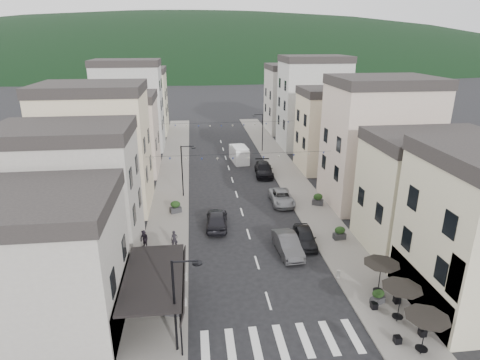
% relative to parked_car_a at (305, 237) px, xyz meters
% --- Properties ---
extents(sidewalk_left, '(4.00, 76.00, 0.12)m').
position_rel_parked_car_a_xyz_m(sidewalk_left, '(-12.10, 18.57, -0.69)').
color(sidewalk_left, slate).
rests_on(sidewalk_left, ground).
extents(sidewalk_right, '(4.00, 76.00, 0.12)m').
position_rel_parked_car_a_xyz_m(sidewalk_right, '(2.90, 18.57, -0.69)').
color(sidewalk_right, slate).
rests_on(sidewalk_right, ground).
extents(hill_backdrop, '(640.00, 360.00, 70.00)m').
position_rel_parked_car_a_xyz_m(hill_backdrop, '(-4.60, 286.57, -0.75)').
color(hill_backdrop, black).
rests_on(hill_backdrop, ground).
extents(boutique_building, '(12.00, 8.00, 8.00)m').
position_rel_parked_car_a_xyz_m(boutique_building, '(-20.10, -8.43, 3.25)').
color(boutique_building, '#A59F97').
rests_on(boutique_building, ground).
extents(boutique_awning, '(3.77, 7.50, 3.28)m').
position_rel_parked_car_a_xyz_m(boutique_awning, '(-11.85, -8.43, 2.37)').
color(boutique_awning, black).
rests_on(boutique_awning, ground).
extents(buildings_row_left, '(10.20, 54.16, 14.00)m').
position_rel_parked_car_a_xyz_m(buildings_row_left, '(-19.10, 24.32, 5.37)').
color(buildings_row_left, '#A59F97').
rests_on(buildings_row_left, ground).
extents(buildings_row_right, '(10.20, 54.16, 14.50)m').
position_rel_parked_car_a_xyz_m(buildings_row_right, '(9.90, 23.16, 5.57)').
color(buildings_row_right, beige).
rests_on(buildings_row_right, ground).
extents(cafe_terrace, '(2.50, 8.10, 2.53)m').
position_rel_parked_car_a_xyz_m(cafe_terrace, '(3.10, -10.63, 1.61)').
color(cafe_terrace, black).
rests_on(cafe_terrace, ground).
extents(streetlamp_left_near, '(1.70, 0.56, 6.00)m').
position_rel_parked_car_a_xyz_m(streetlamp_left_near, '(-10.42, -11.43, 2.95)').
color(streetlamp_left_near, black).
rests_on(streetlamp_left_near, ground).
extents(streetlamp_left_far, '(1.70, 0.56, 6.00)m').
position_rel_parked_car_a_xyz_m(streetlamp_left_far, '(-10.42, 12.57, 2.95)').
color(streetlamp_left_far, black).
rests_on(streetlamp_left_far, ground).
extents(streetlamp_right_far, '(1.70, 0.56, 6.00)m').
position_rel_parked_car_a_xyz_m(streetlamp_right_far, '(1.22, 30.57, 2.95)').
color(streetlamp_right_far, black).
rests_on(streetlamp_right_far, ground).
extents(bollards, '(11.66, 10.26, 0.60)m').
position_rel_parked_car_a_xyz_m(bollards, '(-4.60, -7.93, -0.33)').
color(bollards, gray).
rests_on(bollards, ground).
extents(bunting_near, '(19.00, 0.28, 0.62)m').
position_rel_parked_car_a_xyz_m(bunting_near, '(-4.60, 8.57, 4.91)').
color(bunting_near, black).
rests_on(bunting_near, ground).
extents(bunting_far, '(19.00, 0.28, 0.62)m').
position_rel_parked_car_a_xyz_m(bunting_far, '(-4.60, 24.57, 4.91)').
color(bunting_far, black).
rests_on(bunting_far, ground).
extents(parked_car_a, '(2.18, 4.54, 1.49)m').
position_rel_parked_car_a_xyz_m(parked_car_a, '(0.00, 0.00, 0.00)').
color(parked_car_a, black).
rests_on(parked_car_a, ground).
extents(parked_car_b, '(1.96, 4.86, 1.57)m').
position_rel_parked_car_a_xyz_m(parked_car_b, '(-1.80, -1.19, 0.04)').
color(parked_car_b, '#38383B').
rests_on(parked_car_b, ground).
extents(parked_car_c, '(2.35, 4.99, 1.38)m').
position_rel_parked_car_a_xyz_m(parked_car_c, '(0.00, 9.38, -0.06)').
color(parked_car_c, gray).
rests_on(parked_car_c, ground).
extents(parked_car_d, '(2.68, 5.64, 1.59)m').
position_rel_parked_car_a_xyz_m(parked_car_d, '(-0.29, 18.99, 0.05)').
color(parked_car_d, black).
rests_on(parked_car_d, ground).
extents(parked_car_e, '(2.35, 5.05, 1.67)m').
position_rel_parked_car_a_xyz_m(parked_car_e, '(-7.40, 4.35, 0.09)').
color(parked_car_e, black).
rests_on(parked_car_e, ground).
extents(delivery_van, '(2.50, 5.14, 2.38)m').
position_rel_parked_car_a_xyz_m(delivery_van, '(-2.79, 25.40, 0.42)').
color(delivery_van, white).
rests_on(delivery_van, ground).
extents(pedestrian_a, '(0.61, 0.42, 1.59)m').
position_rel_parked_car_a_xyz_m(pedestrian_a, '(-11.25, 0.56, 0.17)').
color(pedestrian_a, black).
rests_on(pedestrian_a, sidewalk_left).
extents(pedestrian_b, '(1.00, 0.99, 1.63)m').
position_rel_parked_car_a_xyz_m(pedestrian_b, '(-13.80, 0.85, 0.19)').
color(pedestrian_b, '#241E28').
rests_on(pedestrian_b, sidewalk_left).
extents(planter_la, '(1.13, 0.76, 1.17)m').
position_rel_parked_car_a_xyz_m(planter_la, '(-11.13, -8.21, -0.06)').
color(planter_la, '#2B2B2D').
rests_on(planter_la, sidewalk_left).
extents(planter_lb, '(1.29, 0.99, 1.28)m').
position_rel_parked_car_a_xyz_m(planter_lb, '(-11.41, 8.02, -0.01)').
color(planter_lb, '#2E2E30').
rests_on(planter_lb, sidewalk_left).
extents(planter_ra, '(1.08, 0.85, 1.07)m').
position_rel_parked_car_a_xyz_m(planter_ra, '(2.66, -8.73, -0.11)').
color(planter_ra, '#313134').
rests_on(planter_ra, sidewalk_right).
extents(planter_rb, '(1.13, 0.69, 1.21)m').
position_rel_parked_car_a_xyz_m(planter_rb, '(3.33, 0.48, -0.04)').
color(planter_rb, '#2A2A2C').
rests_on(planter_rb, sidewalk_right).
extents(planter_rc, '(1.31, 1.05, 1.29)m').
position_rel_parked_car_a_xyz_m(planter_rc, '(3.72, 8.26, -0.00)').
color(planter_rc, '#2E2E30').
rests_on(planter_rc, sidewalk_right).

